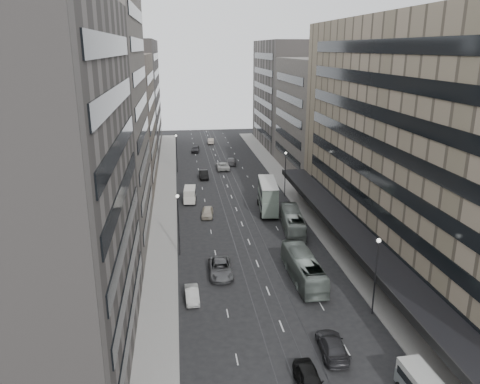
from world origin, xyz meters
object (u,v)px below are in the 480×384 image
bus_near (303,268)px  sedan_2 (221,269)px  bus_far (293,221)px  sedan_0 (310,380)px  double_decker (268,196)px  panel_van (190,194)px  sedan_1 (192,295)px

bus_near → sedan_2: bus_near is taller
bus_far → sedan_0: (-6.72, -32.97, -0.72)m
double_decker → sedan_2: (-9.89, -21.51, -1.96)m
double_decker → bus_far: bearing=-71.7°
sedan_2 → panel_van: bearing=96.7°
bus_near → sedan_1: bus_near is taller
bus_far → double_decker: double_decker is taller
panel_van → sedan_0: panel_van is taller
bus_near → bus_far: (2.46, 15.12, -0.06)m
double_decker → panel_van: double_decker is taller
sedan_0 → sedan_1: (-8.77, 15.04, -0.15)m
panel_van → sedan_0: size_ratio=0.93×
sedan_0 → bus_near: bearing=76.1°
sedan_1 → bus_near: bearing=10.3°
panel_van → sedan_2: size_ratio=0.75×
bus_far → double_decker: (-1.99, 9.03, 1.24)m
bus_near → sedan_0: (-4.26, -17.85, -0.77)m
bus_near → double_decker: size_ratio=1.19×
bus_far → sedan_0: 33.66m
bus_near → sedan_2: 9.81m
bus_near → sedan_2: bearing=-16.2°
sedan_0 → sedan_1: bearing=119.8°
sedan_1 → sedan_2: size_ratio=0.69×
sedan_2 → bus_near: bearing=-14.5°
bus_far → bus_near: bearing=87.9°
bus_far → sedan_1: (-15.49, -17.93, -0.87)m
bus_near → panel_van: bus_near is taller
double_decker → sedan_0: bearing=-90.6°
bus_far → sedan_1: size_ratio=2.71×
sedan_0 → sedan_1: size_ratio=1.18×
bus_near → panel_van: 32.99m
double_decker → sedan_2: 23.76m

